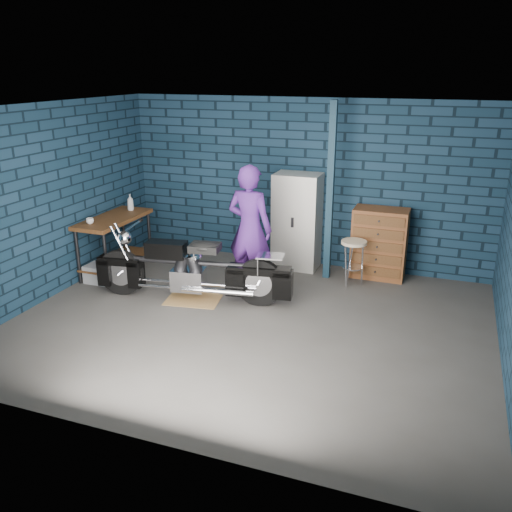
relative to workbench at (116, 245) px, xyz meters
The scene contains 13 objects.
ground 2.90m from the workbench, 20.65° to the right, with size 6.00×6.00×0.00m, color #444240.
room_walls 3.08m from the workbench, ahead, with size 6.02×5.01×2.71m.
support_post 3.48m from the workbench, 16.22° to the left, with size 0.10×0.10×2.70m, color #132C3D.
workbench is the anchor object (origin of this frame).
drip_mat 1.81m from the workbench, 19.37° to the right, with size 0.76×0.57×0.01m, color olive.
motorcycle 1.75m from the workbench, 19.37° to the right, with size 2.40×0.65×1.06m, color black, non-canonical shape.
person 2.32m from the workbench, ahead, with size 0.68×0.45×1.87m, color #4A1F76.
storage_bin 0.57m from the workbench, 87.59° to the right, with size 0.44×0.31×0.27m, color gray.
locker 2.93m from the workbench, 24.76° to the left, with size 0.72×0.52×1.55m, color beige.
tool_chest 4.16m from the workbench, 17.06° to the left, with size 0.82×0.46×1.10m, color brown.
shop_stool 3.75m from the workbench, 11.87° to the left, with size 0.38×0.38×0.69m, color #C7B696, non-canonical shape.
cup_a 0.67m from the workbench, 103.12° to the right, with size 0.11×0.11×0.09m, color #C7B696.
bottle 0.76m from the workbench, 87.15° to the left, with size 0.10×0.10×0.27m, color gray.
Camera 1 is at (2.26, -5.91, 3.15)m, focal length 38.00 mm.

